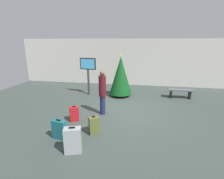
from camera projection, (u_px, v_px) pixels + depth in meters
The scene contains 10 objects.
ground_plane at pixel (123, 111), 7.52m from camera, with size 16.00×16.00×0.00m, color #38423D.
back_wall at pixel (131, 62), 11.70m from camera, with size 16.00×0.20×3.17m, color beige.
holiday_tree at pixel (121, 75), 9.28m from camera, with size 1.24×1.24×2.33m.
flight_info_kiosk at pixel (88, 69), 9.46m from camera, with size 0.92×0.19×2.10m.
waiting_bench at pixel (180, 92), 9.15m from camera, with size 1.30×0.44×0.48m.
traveller_0 at pixel (102, 92), 6.93m from camera, with size 0.32×0.32×1.85m.
suitcase_0 at pixel (74, 114), 6.52m from camera, with size 0.40×0.36×0.60m.
suitcase_1 at pixel (94, 125), 5.60m from camera, with size 0.40×0.38×0.63m.
suitcase_2 at pixel (59, 130), 5.30m from camera, with size 0.47×0.26×0.66m.
suitcase_3 at pixel (73, 140), 4.62m from camera, with size 0.52×0.37×0.78m.
Camera 1 is at (0.68, -6.96, 2.98)m, focal length 27.03 mm.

